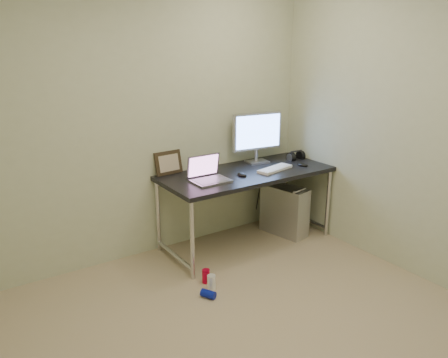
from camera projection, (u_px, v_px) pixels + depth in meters
floor at (260, 350)px, 2.88m from camera, size 3.50×3.50×0.00m
wall_back at (142, 124)px, 3.90m from camera, size 3.50×0.02×2.50m
wall_right at (439, 135)px, 3.43m from camera, size 0.02×3.50×2.50m
desk at (247, 179)px, 4.25m from camera, size 1.69×0.74×0.75m
tower_computer at (284, 210)px, 4.59m from camera, size 0.31×0.53×0.55m
cable_a at (260, 189)px, 4.81m from camera, size 0.01×0.16×0.69m
cable_b at (267, 190)px, 4.85m from camera, size 0.02×0.11×0.71m
can_red at (206, 276)px, 3.68m from camera, size 0.07×0.07×0.12m
can_white at (211, 282)px, 3.58m from camera, size 0.08×0.08×0.13m
can_blue at (208, 294)px, 3.46m from camera, size 0.11×0.13×0.06m
laptop at (208, 175)px, 3.93m from camera, size 0.33×0.27×0.23m
monitor at (257, 134)px, 4.47m from camera, size 0.55×0.19×0.52m
keyboard at (275, 169)px, 4.27m from camera, size 0.42×0.22×0.02m
mouse_right at (303, 164)px, 4.42m from camera, size 0.09×0.13×0.04m
mouse_left at (242, 174)px, 4.08m from camera, size 0.07×0.11×0.04m
headphones at (296, 156)px, 4.66m from camera, size 0.18×0.11×0.12m
picture_frame at (168, 163)px, 4.12m from camera, size 0.28×0.10×0.22m
webcam at (196, 162)px, 4.24m from camera, size 0.04×0.03×0.11m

